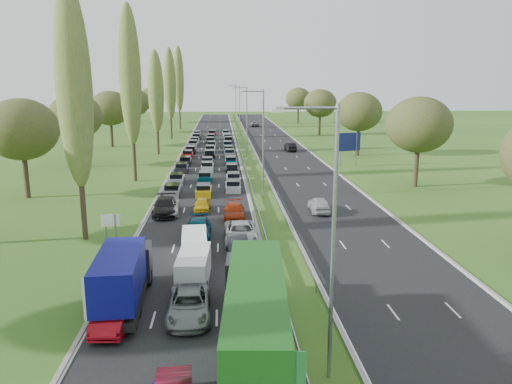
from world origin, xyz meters
name	(u,v)px	position (x,y,z in m)	size (l,w,h in m)	color
ground	(246,153)	(4.50, 80.00, 0.00)	(260.00, 260.00, 0.00)	#29551A
near_carriageway	(210,151)	(-2.25, 82.50, 0.00)	(10.50, 215.00, 0.04)	black
far_carriageway	(281,150)	(11.25, 82.50, 0.00)	(10.50, 215.00, 0.04)	black
central_reservation	(246,148)	(4.50, 82.50, 0.55)	(2.36, 215.00, 0.32)	gray
lamp_columns	(247,121)	(4.50, 78.00, 6.00)	(0.18, 140.18, 12.00)	gray
poplar_row	(147,85)	(-11.50, 68.17, 12.39)	(2.80, 127.80, 22.44)	#2D2116
woodland_left	(69,118)	(-22.00, 62.63, 7.68)	(8.00, 166.00, 11.10)	#2D2116
woodland_right	(373,115)	(24.00, 66.67, 7.68)	(8.00, 153.00, 11.10)	#2D2116
traffic_queue_fill	(209,153)	(-2.27, 77.20, 0.44)	(9.10, 69.46, 0.80)	slate
near_car_1	(116,311)	(-5.88, 13.52, 0.81)	(1.67, 4.78, 1.58)	maroon
near_car_2	(167,207)	(-5.57, 36.54, 0.74)	(2.38, 5.17, 1.44)	silver
near_car_3	(165,206)	(-5.75, 36.50, 0.83)	(2.26, 5.55, 1.61)	black
near_car_6	(189,305)	(-2.02, 14.20, 0.73)	(2.35, 5.09, 1.41)	slate
near_car_7	(198,229)	(-2.16, 28.67, 0.78)	(2.12, 5.21, 1.51)	#053F55
near_car_8	(202,205)	(-2.12, 37.52, 0.69)	(1.57, 3.91, 1.33)	#C19A0C
near_car_9	(238,245)	(1.01, 24.38, 0.71)	(1.47, 4.20, 1.39)	black
near_car_10	(241,233)	(1.37, 27.24, 0.81)	(2.63, 5.70, 1.58)	#B2B6BC
near_car_11	(234,211)	(1.05, 34.45, 0.72)	(1.97, 4.85, 1.41)	#932509
far_car_0	(319,204)	(9.58, 36.37, 0.79)	(1.82, 4.53, 1.54)	#A2A7AC
far_car_1	(290,147)	(12.85, 81.38, 0.80)	(1.64, 4.71, 1.55)	black
far_car_2	(254,124)	(9.58, 135.89, 0.76)	(2.47, 5.35, 1.49)	gray
blue_lorry	(123,277)	(-5.86, 15.82, 1.85)	(2.32, 8.36, 3.53)	black
green_lorry	(255,312)	(1.35, 10.02, 2.22)	(2.58, 13.96, 4.13)	black
white_van_front	(194,266)	(-2.01, 19.45, 1.01)	(1.92, 4.90, 1.97)	silver
white_van_rear	(195,244)	(-2.21, 24.23, 0.95)	(1.80, 4.59, 1.85)	white
info_sign	(110,223)	(-9.40, 28.97, 1.37)	(1.50, 0.28, 2.10)	gray
direction_sign	(349,143)	(19.40, 63.49, 3.57)	(3.86, 1.24, 5.20)	gray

